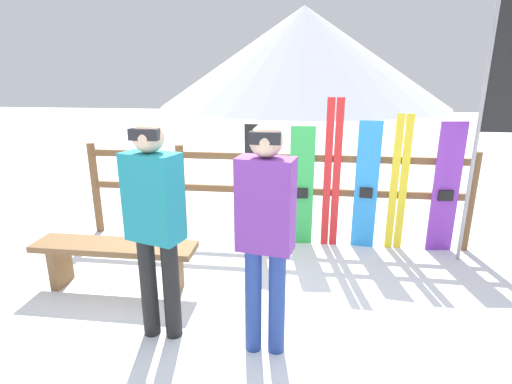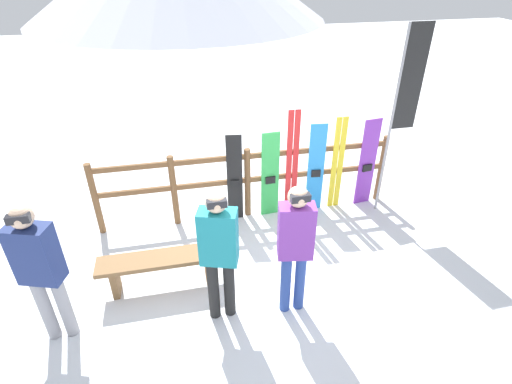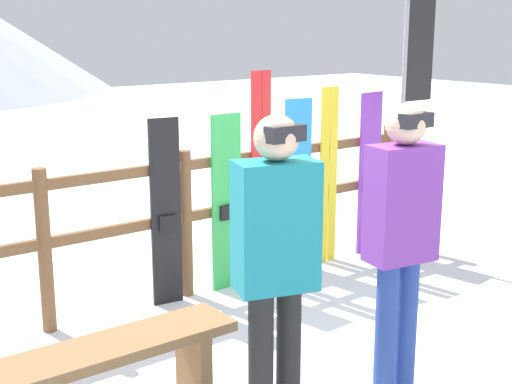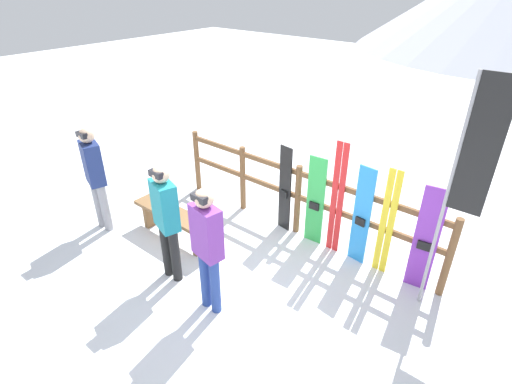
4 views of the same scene
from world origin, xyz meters
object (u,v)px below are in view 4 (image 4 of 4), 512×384
object	(u,v)px
person_navy	(94,172)
bench	(174,219)
snowboard_black_stripe	(285,190)
ski_pair_yellow	(387,223)
ski_pair_red	(337,199)
snowboard_purple	(426,240)
person_purple	(207,242)
person_teal	(166,216)
snowboard_blue	(362,217)
rental_flag	(465,173)
snowboard_green	(315,201)

from	to	relation	value
person_navy	bench	bearing A→B (deg)	25.90
snowboard_black_stripe	ski_pair_yellow	distance (m)	1.70
ski_pair_red	person_navy	bearing A→B (deg)	-149.91
snowboard_purple	person_purple	bearing A→B (deg)	-132.49
person_navy	snowboard_purple	world-z (taller)	person_navy
bench	person_navy	bearing A→B (deg)	-154.10
person_teal	ski_pair_red	size ratio (longest dim) A/B	0.97
person_navy	person_teal	world-z (taller)	person_navy
person_purple	snowboard_purple	xyz separation A→B (m)	(1.88, 2.06, -0.26)
person_teal	ski_pair_red	bearing A→B (deg)	54.26
snowboard_blue	snowboard_purple	distance (m)	0.90
snowboard_purple	snowboard_blue	bearing A→B (deg)	-180.00
person_purple	snowboard_purple	distance (m)	2.80
snowboard_blue	ski_pair_yellow	world-z (taller)	ski_pair_yellow
snowboard_blue	rental_flag	distance (m)	1.65
person_teal	snowboard_black_stripe	bearing A→B (deg)	75.86
person_purple	snowboard_blue	bearing A→B (deg)	64.40
ski_pair_red	snowboard_purple	world-z (taller)	ski_pair_red
ski_pair_red	snowboard_purple	bearing A→B (deg)	-0.15
ski_pair_red	ski_pair_yellow	world-z (taller)	ski_pair_red
person_purple	person_teal	size ratio (longest dim) A/B	1.00
person_purple	ski_pair_yellow	size ratio (longest dim) A/B	1.07
bench	snowboard_blue	bearing A→B (deg)	27.82
ski_pair_yellow	rental_flag	world-z (taller)	rental_flag
person_purple	snowboard_black_stripe	world-z (taller)	person_purple
snowboard_blue	ski_pair_red	bearing A→B (deg)	179.52
snowboard_green	snowboard_purple	xyz separation A→B (m)	(1.66, 0.00, 0.04)
snowboard_green	person_navy	bearing A→B (deg)	-147.01
person_purple	rental_flag	world-z (taller)	rental_flag
snowboard_green	rental_flag	bearing A→B (deg)	-7.27
person_navy	snowboard_blue	size ratio (longest dim) A/B	1.15
ski_pair_yellow	ski_pair_red	bearing A→B (deg)	-180.00
snowboard_green	ski_pair_yellow	distance (m)	1.13
person_purple	snowboard_black_stripe	xyz separation A→B (m)	(-0.35, 2.06, -0.30)
person_teal	ski_pair_red	distance (m)	2.44
ski_pair_red	snowboard_blue	world-z (taller)	ski_pair_red
snowboard_green	snowboard_purple	size ratio (longest dim) A/B	0.95
snowboard_black_stripe	rental_flag	distance (m)	2.77
snowboard_blue	rental_flag	xyz separation A→B (m)	(1.16, -0.25, 1.15)
bench	ski_pair_red	world-z (taller)	ski_pair_red
person_purple	snowboard_green	xyz separation A→B (m)	(0.22, 2.06, -0.30)
ski_pair_yellow	snowboard_purple	bearing A→B (deg)	-0.36
rental_flag	bench	bearing A→B (deg)	-163.58
bench	person_teal	xyz separation A→B (m)	(0.69, -0.64, 0.66)
snowboard_black_stripe	snowboard_green	distance (m)	0.57
snowboard_black_stripe	rental_flag	world-z (taller)	rental_flag
rental_flag	person_teal	bearing A→B (deg)	-149.96
ski_pair_red	rental_flag	xyz separation A→B (m)	(1.57, -0.25, 1.02)
person_purple	snowboard_green	bearing A→B (deg)	83.77
person_navy	snowboard_purple	bearing A→B (deg)	22.46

